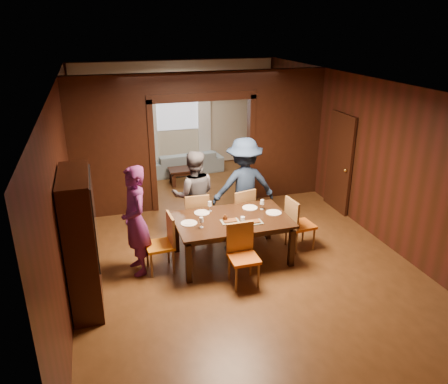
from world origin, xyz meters
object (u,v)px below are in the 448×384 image
object	(u,v)px
dining_table	(232,239)
chair_far_r	(239,211)
chair_far_l	(196,216)
sofa	(185,162)
person_navy	(244,186)
hutch	(81,242)
chair_right	(301,223)
chair_near	(244,256)
person_grey	(194,196)
person_purple	(135,221)
coffee_table	(185,176)
chair_left	(159,244)

from	to	relation	value
dining_table	chair_far_r	bearing A→B (deg)	63.56
chair_far_l	chair_far_r	xyz separation A→B (m)	(0.85, -0.03, 0.00)
sofa	dining_table	distance (m)	4.75
person_navy	hutch	bearing A→B (deg)	30.51
sofa	chair_far_l	size ratio (longest dim) A/B	2.05
person_navy	chair_far_r	xyz separation A→B (m)	(-0.13, -0.13, -0.45)
dining_table	chair_right	distance (m)	1.30
sofa	chair_near	world-z (taller)	chair_near
person_grey	chair_near	distance (m)	1.84
person_purple	coffee_table	distance (m)	4.19
person_navy	chair_far_l	distance (m)	1.08
person_grey	sofa	world-z (taller)	person_grey
person_purple	chair_far_l	distance (m)	1.46
person_purple	chair_near	xyz separation A→B (m)	(1.53, -0.86, -0.42)
chair_left	person_purple	bearing A→B (deg)	-107.30
person_purple	chair_right	xyz separation A→B (m)	(2.89, -0.05, -0.42)
sofa	chair_far_r	bearing A→B (deg)	87.43
chair_far_r	chair_near	size ratio (longest dim) A/B	1.00
person_grey	hutch	size ratio (longest dim) A/B	0.85
chair_left	chair_far_r	size ratio (longest dim) A/B	1.00
coffee_table	sofa	bearing A→B (deg)	77.96
person_purple	chair_near	size ratio (longest dim) A/B	1.87
person_navy	chair_far_r	world-z (taller)	person_navy
coffee_table	hutch	bearing A→B (deg)	-118.14
dining_table	person_grey	bearing A→B (deg)	114.12
person_purple	person_grey	xyz separation A→B (m)	(1.16, 0.90, -0.05)
chair_right	chair_near	size ratio (longest dim) A/B	1.00
chair_far_r	coffee_table	bearing A→B (deg)	-94.58
chair_near	person_navy	bearing A→B (deg)	70.95
person_navy	chair_left	size ratio (longest dim) A/B	1.93
person_grey	person_navy	bearing A→B (deg)	-170.94
coffee_table	person_grey	bearing A→B (deg)	-98.33
sofa	chair_left	bearing A→B (deg)	67.45
person_purple	dining_table	bearing A→B (deg)	77.73
hutch	sofa	bearing A→B (deg)	64.25
chair_far_l	coffee_table	bearing A→B (deg)	-95.76
sofa	chair_far_l	distance (m)	3.95
dining_table	chair_far_r	xyz separation A→B (m)	(0.41, 0.82, 0.10)
dining_table	person_purple	bearing A→B (deg)	177.66
person_grey	chair_near	size ratio (longest dim) A/B	1.76
dining_table	chair_left	distance (m)	1.25
person_navy	coffee_table	world-z (taller)	person_navy
hutch	chair_near	bearing A→B (deg)	-4.82
chair_right	chair_far_l	bearing A→B (deg)	58.57
hutch	dining_table	bearing A→B (deg)	14.02
dining_table	hutch	distance (m)	2.55
coffee_table	chair_left	xyz separation A→B (m)	(-1.24, -3.89, 0.28)
coffee_table	hutch	size ratio (longest dim) A/B	0.40
person_navy	sofa	distance (m)	3.87
person_grey	chair_far_l	world-z (taller)	person_grey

